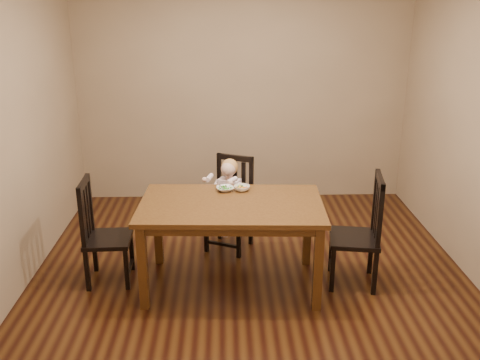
{
  "coord_description": "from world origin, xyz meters",
  "views": [
    {
      "loc": [
        -0.22,
        -4.45,
        2.45
      ],
      "look_at": [
        -0.08,
        0.25,
        0.82
      ],
      "focal_mm": 40.0,
      "sensor_mm": 36.0,
      "label": 1
    }
  ],
  "objects_px": {
    "toddler": "(229,195)",
    "chair_right": "(360,233)",
    "dining_table": "(231,213)",
    "bowl_peas": "(225,189)",
    "chair_left": "(102,234)",
    "chair_child": "(231,205)",
    "bowl_veg": "(242,188)"
  },
  "relations": [
    {
      "from": "chair_child",
      "to": "bowl_peas",
      "type": "height_order",
      "value": "chair_child"
    },
    {
      "from": "chair_child",
      "to": "dining_table",
      "type": "bearing_deg",
      "value": 113.45
    },
    {
      "from": "dining_table",
      "to": "toddler",
      "type": "bearing_deg",
      "value": 91.28
    },
    {
      "from": "chair_child",
      "to": "chair_left",
      "type": "xyz_separation_m",
      "value": [
        -1.14,
        -0.67,
        0.01
      ]
    },
    {
      "from": "dining_table",
      "to": "chair_left",
      "type": "xyz_separation_m",
      "value": [
        -1.14,
        0.1,
        -0.23
      ]
    },
    {
      "from": "dining_table",
      "to": "bowl_veg",
      "type": "height_order",
      "value": "bowl_veg"
    },
    {
      "from": "toddler",
      "to": "chair_child",
      "type": "bearing_deg",
      "value": -90.0
    },
    {
      "from": "chair_child",
      "to": "bowl_veg",
      "type": "xyz_separation_m",
      "value": [
        0.1,
        -0.47,
        0.35
      ]
    },
    {
      "from": "chair_right",
      "to": "toddler",
      "type": "height_order",
      "value": "chair_right"
    },
    {
      "from": "chair_child",
      "to": "bowl_veg",
      "type": "height_order",
      "value": "chair_child"
    },
    {
      "from": "toddler",
      "to": "bowl_peas",
      "type": "distance_m",
      "value": 0.49
    },
    {
      "from": "bowl_peas",
      "to": "bowl_veg",
      "type": "distance_m",
      "value": 0.15
    },
    {
      "from": "chair_child",
      "to": "chair_right",
      "type": "height_order",
      "value": "chair_right"
    },
    {
      "from": "toddler",
      "to": "bowl_veg",
      "type": "height_order",
      "value": "bowl_veg"
    },
    {
      "from": "chair_left",
      "to": "chair_right",
      "type": "distance_m",
      "value": 2.27
    },
    {
      "from": "dining_table",
      "to": "bowl_peas",
      "type": "relative_size",
      "value": 10.47
    },
    {
      "from": "dining_table",
      "to": "toddler",
      "type": "distance_m",
      "value": 0.74
    },
    {
      "from": "chair_child",
      "to": "toddler",
      "type": "relative_size",
      "value": 1.93
    },
    {
      "from": "chair_child",
      "to": "toddler",
      "type": "xyz_separation_m",
      "value": [
        -0.02,
        -0.04,
        0.12
      ]
    },
    {
      "from": "chair_left",
      "to": "chair_child",
      "type": "bearing_deg",
      "value": 118.04
    },
    {
      "from": "toddler",
      "to": "chair_right",
      "type": "bearing_deg",
      "value": 170.99
    },
    {
      "from": "dining_table",
      "to": "toddler",
      "type": "height_order",
      "value": "toddler"
    },
    {
      "from": "dining_table",
      "to": "chair_right",
      "type": "xyz_separation_m",
      "value": [
        1.13,
        -0.01,
        -0.2
      ]
    },
    {
      "from": "dining_table",
      "to": "bowl_veg",
      "type": "relative_size",
      "value": 10.84
    },
    {
      "from": "chair_right",
      "to": "chair_child",
      "type": "bearing_deg",
      "value": 64.64
    },
    {
      "from": "dining_table",
      "to": "bowl_peas",
      "type": "height_order",
      "value": "bowl_peas"
    },
    {
      "from": "dining_table",
      "to": "chair_right",
      "type": "distance_m",
      "value": 1.15
    },
    {
      "from": "chair_left",
      "to": "bowl_peas",
      "type": "relative_size",
      "value": 6.3
    },
    {
      "from": "dining_table",
      "to": "chair_left",
      "type": "height_order",
      "value": "chair_left"
    },
    {
      "from": "chair_child",
      "to": "toddler",
      "type": "bearing_deg",
      "value": 90.0
    },
    {
      "from": "chair_right",
      "to": "bowl_peas",
      "type": "xyz_separation_m",
      "value": [
        -1.18,
        0.3,
        0.31
      ]
    },
    {
      "from": "chair_right",
      "to": "chair_left",
      "type": "bearing_deg",
      "value": 96.55
    }
  ]
}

